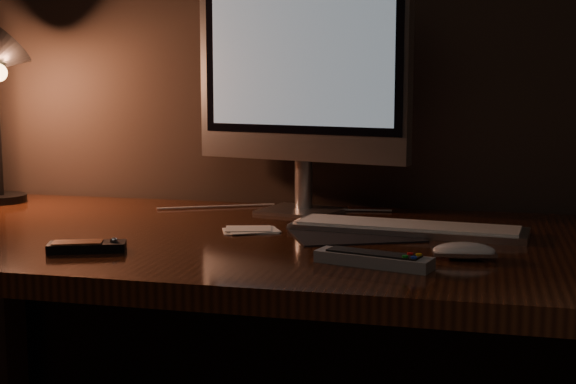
% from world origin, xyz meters
% --- Properties ---
extents(desk, '(1.60, 0.75, 0.75)m').
position_xyz_m(desk, '(0.00, 1.93, 0.62)').
color(desk, '#3B1B0D').
rests_on(desk, ground).
extents(monitor, '(0.48, 0.18, 0.52)m').
position_xyz_m(monitor, '(-0.02, 2.12, 1.06)').
color(monitor, silver).
rests_on(monitor, desk).
extents(keyboard, '(0.45, 0.17, 0.02)m').
position_xyz_m(keyboard, '(0.23, 1.95, 0.76)').
color(keyboard, silver).
rests_on(keyboard, desk).
extents(mousepad, '(0.28, 0.26, 0.00)m').
position_xyz_m(mousepad, '(0.14, 1.90, 0.75)').
color(mousepad, black).
rests_on(mousepad, desk).
extents(mouse, '(0.11, 0.07, 0.02)m').
position_xyz_m(mouse, '(0.34, 1.74, 0.76)').
color(mouse, white).
rests_on(mouse, desk).
extents(media_remote, '(0.14, 0.09, 0.02)m').
position_xyz_m(media_remote, '(-0.28, 1.64, 0.76)').
color(media_remote, black).
rests_on(media_remote, desk).
extents(tv_remote, '(0.19, 0.09, 0.02)m').
position_xyz_m(tv_remote, '(0.21, 1.66, 0.76)').
color(tv_remote, gray).
rests_on(tv_remote, desk).
extents(papers, '(0.12, 0.10, 0.01)m').
position_xyz_m(papers, '(-0.06, 1.88, 0.75)').
color(papers, white).
rests_on(papers, desk).
extents(cable, '(0.50, 0.14, 0.00)m').
position_xyz_m(cable, '(-0.08, 2.14, 0.75)').
color(cable, white).
rests_on(cable, desk).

